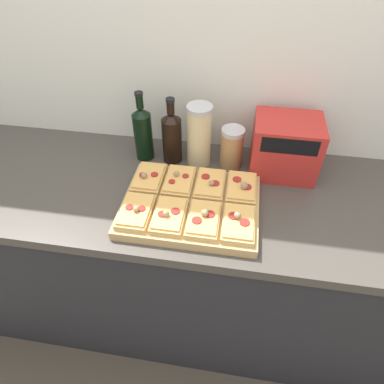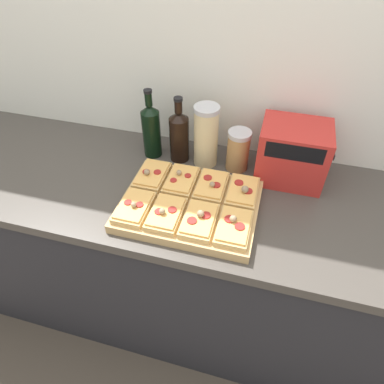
{
  "view_description": "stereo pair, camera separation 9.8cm",
  "coord_description": "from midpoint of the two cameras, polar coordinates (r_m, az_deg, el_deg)",
  "views": [
    {
      "loc": [
        0.12,
        -0.64,
        1.78
      ],
      "look_at": [
        -0.02,
        0.25,
        0.95
      ],
      "focal_mm": 32.0,
      "sensor_mm": 36.0,
      "label": 1
    },
    {
      "loc": [
        0.22,
        -0.62,
        1.78
      ],
      "look_at": [
        -0.02,
        0.25,
        0.95
      ],
      "focal_mm": 32.0,
      "sensor_mm": 36.0,
      "label": 2
    }
  ],
  "objects": [
    {
      "name": "ground_plane",
      "position": [
        1.9,
        -2.33,
        -27.27
      ],
      "size": [
        12.0,
        12.0,
        0.0
      ],
      "primitive_type": "plane",
      "color": "#4C4238"
    },
    {
      "name": "wall_back",
      "position": [
        1.42,
        1.67,
        20.69
      ],
      "size": [
        6.0,
        0.06,
        2.5
      ],
      "color": "silver",
      "rests_on": "ground_plane"
    },
    {
      "name": "kitchen_counter",
      "position": [
        1.65,
        -0.63,
        -11.43
      ],
      "size": [
        2.63,
        0.67,
        0.89
      ],
      "color": "#232328",
      "rests_on": "ground_plane"
    },
    {
      "name": "cutting_board",
      "position": [
        1.23,
        -2.5,
        -2.31
      ],
      "size": [
        0.48,
        0.38,
        0.04
      ],
      "primitive_type": "cube",
      "color": "tan",
      "rests_on": "kitchen_counter"
    },
    {
      "name": "pizza_slice_back_left",
      "position": [
        1.31,
        -9.31,
        2.29
      ],
      "size": [
        0.11,
        0.17,
        0.05
      ],
      "color": "tan",
      "rests_on": "cutting_board"
    },
    {
      "name": "pizza_slice_back_midleft",
      "position": [
        1.29,
        -4.33,
        1.79
      ],
      "size": [
        0.11,
        0.17,
        0.05
      ],
      "color": "tan",
      "rests_on": "cutting_board"
    },
    {
      "name": "pizza_slice_back_midright",
      "position": [
        1.27,
        0.82,
        1.24
      ],
      "size": [
        0.11,
        0.17,
        0.05
      ],
      "color": "tan",
      "rests_on": "cutting_board"
    },
    {
      "name": "pizza_slice_back_right",
      "position": [
        1.26,
        6.07,
        0.69
      ],
      "size": [
        0.11,
        0.17,
        0.05
      ],
      "color": "tan",
      "rests_on": "cutting_board"
    },
    {
      "name": "pizza_slice_front_left",
      "position": [
        1.19,
        -11.67,
        -3.25
      ],
      "size": [
        0.11,
        0.17,
        0.05
      ],
      "color": "tan",
      "rests_on": "cutting_board"
    },
    {
      "name": "pizza_slice_front_midleft",
      "position": [
        1.16,
        -6.23,
        -3.96
      ],
      "size": [
        0.11,
        0.17,
        0.05
      ],
      "color": "tan",
      "rests_on": "cutting_board"
    },
    {
      "name": "pizza_slice_front_midright",
      "position": [
        1.14,
        -0.52,
        -4.63
      ],
      "size": [
        0.11,
        0.17,
        0.05
      ],
      "color": "tan",
      "rests_on": "cutting_board"
    },
    {
      "name": "pizza_slice_front_right",
      "position": [
        1.13,
        5.31,
        -5.29
      ],
      "size": [
        0.11,
        0.17,
        0.05
      ],
      "color": "tan",
      "rests_on": "cutting_board"
    },
    {
      "name": "olive_oil_bottle",
      "position": [
        1.44,
        -10.15,
        9.71
      ],
      "size": [
        0.08,
        0.08,
        0.3
      ],
      "color": "black",
      "rests_on": "kitchen_counter"
    },
    {
      "name": "wine_bottle",
      "position": [
        1.41,
        -5.39,
        9.18
      ],
      "size": [
        0.08,
        0.08,
        0.28
      ],
      "color": "black",
      "rests_on": "kitchen_counter"
    },
    {
      "name": "grain_jar_tall",
      "position": [
        1.38,
        -0.85,
        9.34
      ],
      "size": [
        0.1,
        0.1,
        0.26
      ],
      "color": "beige",
      "rests_on": "kitchen_counter"
    },
    {
      "name": "grain_jar_short",
      "position": [
        1.39,
        4.62,
        7.32
      ],
      "size": [
        0.09,
        0.09,
        0.17
      ],
      "color": "#AD7F4C",
      "rests_on": "kitchen_counter"
    },
    {
      "name": "toaster_oven",
      "position": [
        1.38,
        13.31,
        7.28
      ],
      "size": [
        0.28,
        0.2,
        0.23
      ],
      "color": "red",
      "rests_on": "kitchen_counter"
    }
  ]
}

